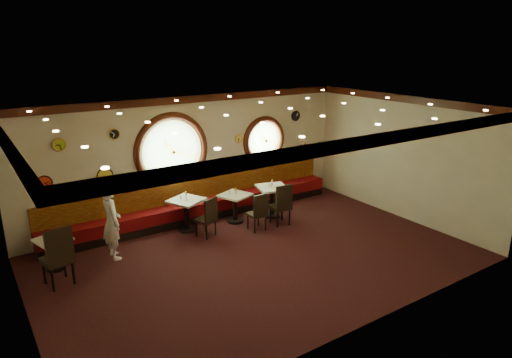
% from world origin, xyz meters
% --- Properties ---
extents(floor, '(9.00, 6.00, 0.00)m').
position_xyz_m(floor, '(0.00, 0.00, 0.00)').
color(floor, black).
rests_on(floor, ground).
extents(ceiling, '(9.00, 6.00, 0.02)m').
position_xyz_m(ceiling, '(0.00, 0.00, 3.20)').
color(ceiling, '#B08531').
rests_on(ceiling, wall_back).
extents(wall_back, '(9.00, 0.02, 3.20)m').
position_xyz_m(wall_back, '(0.00, 3.00, 1.60)').
color(wall_back, beige).
rests_on(wall_back, floor).
extents(wall_front, '(9.00, 0.02, 3.20)m').
position_xyz_m(wall_front, '(0.00, -3.00, 1.60)').
color(wall_front, beige).
rests_on(wall_front, floor).
extents(wall_left, '(0.02, 6.00, 3.20)m').
position_xyz_m(wall_left, '(-4.50, 0.00, 1.60)').
color(wall_left, beige).
rests_on(wall_left, floor).
extents(wall_right, '(0.02, 6.00, 3.20)m').
position_xyz_m(wall_right, '(4.50, 0.00, 1.60)').
color(wall_right, beige).
rests_on(wall_right, floor).
extents(molding_back, '(9.00, 0.10, 0.18)m').
position_xyz_m(molding_back, '(0.00, 2.95, 3.11)').
color(molding_back, '#39130A').
rests_on(molding_back, wall_back).
extents(molding_front, '(9.00, 0.10, 0.18)m').
position_xyz_m(molding_front, '(0.00, -2.95, 3.11)').
color(molding_front, '#39130A').
rests_on(molding_front, wall_back).
extents(molding_left, '(0.10, 6.00, 0.18)m').
position_xyz_m(molding_left, '(-4.45, 0.00, 3.11)').
color(molding_left, '#39130A').
rests_on(molding_left, wall_back).
extents(molding_right, '(0.10, 6.00, 0.18)m').
position_xyz_m(molding_right, '(4.45, 0.00, 3.11)').
color(molding_right, '#39130A').
rests_on(molding_right, wall_back).
extents(banquette_base, '(8.00, 0.55, 0.20)m').
position_xyz_m(banquette_base, '(0.00, 2.72, 0.10)').
color(banquette_base, black).
rests_on(banquette_base, floor).
extents(banquette_seat, '(8.00, 0.55, 0.30)m').
position_xyz_m(banquette_seat, '(0.00, 2.72, 0.35)').
color(banquette_seat, '#5D070C').
rests_on(banquette_seat, banquette_base).
extents(banquette_back, '(8.00, 0.10, 0.55)m').
position_xyz_m(banquette_back, '(0.00, 2.94, 0.75)').
color(banquette_back, '#5D1307').
rests_on(banquette_back, wall_back).
extents(porthole_left_glass, '(1.66, 0.02, 1.66)m').
position_xyz_m(porthole_left_glass, '(-0.60, 3.00, 1.85)').
color(porthole_left_glass, '#8FC978').
rests_on(porthole_left_glass, wall_back).
extents(porthole_left_frame, '(1.98, 0.18, 1.98)m').
position_xyz_m(porthole_left_frame, '(-0.60, 2.98, 1.85)').
color(porthole_left_frame, '#39130A').
rests_on(porthole_left_frame, wall_back).
extents(porthole_left_ring, '(1.61, 0.03, 1.61)m').
position_xyz_m(porthole_left_ring, '(-0.60, 2.95, 1.85)').
color(porthole_left_ring, gold).
rests_on(porthole_left_ring, wall_back).
extents(porthole_right_glass, '(1.10, 0.02, 1.10)m').
position_xyz_m(porthole_right_glass, '(2.20, 3.00, 1.80)').
color(porthole_right_glass, '#8FC978').
rests_on(porthole_right_glass, wall_back).
extents(porthole_right_frame, '(1.38, 0.18, 1.38)m').
position_xyz_m(porthole_right_frame, '(2.20, 2.98, 1.80)').
color(porthole_right_frame, '#39130A').
rests_on(porthole_right_frame, wall_back).
extents(porthole_right_ring, '(1.09, 0.03, 1.09)m').
position_xyz_m(porthole_right_ring, '(2.20, 2.95, 1.80)').
color(porthole_right_ring, gold).
rests_on(porthole_right_ring, wall_back).
extents(wall_clock_0, '(0.32, 0.03, 0.32)m').
position_xyz_m(wall_clock_0, '(-3.60, 2.96, 1.55)').
color(wall_clock_0, red).
rests_on(wall_clock_0, wall_back).
extents(wall_clock_1, '(0.24, 0.03, 0.24)m').
position_xyz_m(wall_clock_1, '(-2.00, 2.96, 2.45)').
color(wall_clock_1, black).
rests_on(wall_clock_1, wall_back).
extents(wall_clock_2, '(0.34, 0.03, 0.34)m').
position_xyz_m(wall_clock_2, '(3.55, 2.96, 1.45)').
color(wall_clock_2, white).
rests_on(wall_clock_2, wall_back).
extents(wall_clock_3, '(0.36, 0.03, 0.36)m').
position_xyz_m(wall_clock_3, '(-2.30, 2.96, 1.50)').
color(wall_clock_3, yellow).
rests_on(wall_clock_3, wall_back).
extents(wall_clock_4, '(0.20, 0.03, 0.20)m').
position_xyz_m(wall_clock_4, '(-1.90, 2.96, 1.20)').
color(wall_clock_4, silver).
rests_on(wall_clock_4, wall_back).
extents(wall_clock_5, '(0.28, 0.03, 0.28)m').
position_xyz_m(wall_clock_5, '(3.30, 2.96, 2.40)').
color(wall_clock_5, black).
rests_on(wall_clock_5, wall_back).
extents(wall_clock_6, '(0.22, 0.03, 0.22)m').
position_xyz_m(wall_clock_6, '(1.35, 2.96, 1.95)').
color(wall_clock_6, '#FDD854').
rests_on(wall_clock_6, wall_back).
extents(wall_clock_7, '(0.24, 0.03, 0.24)m').
position_xyz_m(wall_clock_7, '(0.85, 2.96, 1.20)').
color(wall_clock_7, red).
rests_on(wall_clock_7, wall_back).
extents(wall_clock_8, '(0.26, 0.03, 0.26)m').
position_xyz_m(wall_clock_8, '(-3.20, 2.96, 2.35)').
color(wall_clock_8, '#A8C126').
rests_on(wall_clock_8, wall_back).
extents(table_a, '(0.77, 0.77, 0.68)m').
position_xyz_m(table_a, '(-3.74, 1.90, 0.43)').
color(table_a, black).
rests_on(table_a, floor).
extents(table_b, '(0.98, 0.98, 0.81)m').
position_xyz_m(table_b, '(-0.62, 2.21, 0.51)').
color(table_b, black).
rests_on(table_b, floor).
extents(table_c, '(0.88, 0.88, 0.75)m').
position_xyz_m(table_c, '(0.65, 2.03, 0.47)').
color(table_c, black).
rests_on(table_c, floor).
extents(table_d, '(0.91, 0.91, 0.82)m').
position_xyz_m(table_d, '(1.68, 1.83, 0.52)').
color(table_d, black).
rests_on(table_d, floor).
extents(chair_a, '(0.60, 0.60, 0.75)m').
position_xyz_m(chair_a, '(-3.78, 1.11, 0.69)').
color(chair_a, black).
rests_on(chair_a, floor).
extents(chair_b, '(0.53, 0.53, 0.61)m').
position_xyz_m(chair_b, '(-0.37, 1.57, 0.56)').
color(chair_b, black).
rests_on(chair_b, floor).
extents(chair_c, '(0.41, 0.41, 0.60)m').
position_xyz_m(chair_c, '(0.82, 1.21, 0.55)').
color(chair_c, black).
rests_on(chair_c, floor).
extents(chair_d, '(0.50, 0.50, 0.67)m').
position_xyz_m(chair_d, '(1.52, 1.19, 0.62)').
color(chair_d, black).
rests_on(chair_d, floor).
extents(condiment_a_salt, '(0.03, 0.03, 0.09)m').
position_xyz_m(condiment_a_salt, '(-3.85, 1.94, 0.72)').
color(condiment_a_salt, silver).
rests_on(condiment_a_salt, table_a).
extents(condiment_b_salt, '(0.04, 0.04, 0.11)m').
position_xyz_m(condiment_b_salt, '(-0.72, 2.31, 0.87)').
color(condiment_b_salt, silver).
rests_on(condiment_b_salt, table_b).
extents(condiment_c_salt, '(0.04, 0.04, 0.10)m').
position_xyz_m(condiment_c_salt, '(0.53, 2.10, 0.80)').
color(condiment_c_salt, silver).
rests_on(condiment_c_salt, table_c).
extents(condiment_d_salt, '(0.04, 0.04, 0.10)m').
position_xyz_m(condiment_d_salt, '(1.61, 1.88, 0.88)').
color(condiment_d_salt, silver).
rests_on(condiment_d_salt, table_d).
extents(condiment_a_pepper, '(0.04, 0.04, 0.10)m').
position_xyz_m(condiment_a_pepper, '(-3.75, 1.84, 0.73)').
color(condiment_a_pepper, silver).
rests_on(condiment_a_pepper, table_a).
extents(condiment_b_pepper, '(0.04, 0.04, 0.11)m').
position_xyz_m(condiment_b_pepper, '(-0.64, 2.16, 0.87)').
color(condiment_b_pepper, silver).
rests_on(condiment_b_pepper, table_b).
extents(condiment_c_pepper, '(0.04, 0.04, 0.11)m').
position_xyz_m(condiment_c_pepper, '(0.66, 1.99, 0.81)').
color(condiment_c_pepper, silver).
rests_on(condiment_c_pepper, table_c).
extents(condiment_d_pepper, '(0.04, 0.04, 0.11)m').
position_xyz_m(condiment_d_pepper, '(1.67, 1.86, 0.88)').
color(condiment_d_pepper, silver).
rests_on(condiment_d_pepper, table_d).
extents(condiment_a_bottle, '(0.05, 0.05, 0.16)m').
position_xyz_m(condiment_a_bottle, '(-3.60, 1.99, 0.76)').
color(condiment_a_bottle, gold).
rests_on(condiment_a_bottle, table_a).
extents(condiment_b_bottle, '(0.05, 0.05, 0.15)m').
position_xyz_m(condiment_b_bottle, '(-0.57, 2.34, 0.88)').
color(condiment_b_bottle, gold).
rests_on(condiment_b_bottle, table_b).
extents(condiment_c_bottle, '(0.05, 0.05, 0.16)m').
position_xyz_m(condiment_c_bottle, '(0.71, 2.10, 0.83)').
color(condiment_c_bottle, gold).
rests_on(condiment_c_bottle, table_c).
extents(condiment_d_bottle, '(0.04, 0.04, 0.14)m').
position_xyz_m(condiment_d_bottle, '(1.77, 1.98, 0.89)').
color(condiment_d_bottle, '#C37D2E').
rests_on(condiment_d_bottle, table_d).
extents(waiter, '(0.39, 0.60, 1.64)m').
position_xyz_m(waiter, '(-2.57, 1.76, 0.82)').
color(waiter, white).
rests_on(waiter, floor).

